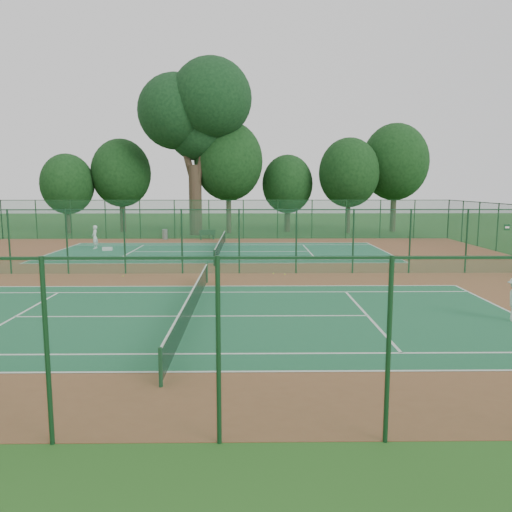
# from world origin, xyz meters

# --- Properties ---
(ground) EXTENTS (120.00, 120.00, 0.00)m
(ground) POSITION_xyz_m (0.00, 0.00, 0.00)
(ground) COLOR #214F18
(ground) RESTS_ON ground
(red_pad) EXTENTS (40.00, 36.00, 0.01)m
(red_pad) POSITION_xyz_m (0.00, 0.00, 0.01)
(red_pad) COLOR brown
(red_pad) RESTS_ON ground
(court_near) EXTENTS (23.77, 10.97, 0.01)m
(court_near) POSITION_xyz_m (0.00, -9.00, 0.01)
(court_near) COLOR #1E5F3D
(court_near) RESTS_ON red_pad
(court_far) EXTENTS (23.77, 10.97, 0.01)m
(court_far) POSITION_xyz_m (0.00, 9.00, 0.01)
(court_far) COLOR #206747
(court_far) RESTS_ON red_pad
(fence_north) EXTENTS (40.00, 0.09, 3.50)m
(fence_north) POSITION_xyz_m (0.00, 18.00, 1.76)
(fence_north) COLOR #1B512B
(fence_north) RESTS_ON ground
(fence_south) EXTENTS (40.00, 0.09, 3.50)m
(fence_south) POSITION_xyz_m (0.00, -18.00, 1.76)
(fence_south) COLOR #1C5531
(fence_south) RESTS_ON ground
(fence_divider) EXTENTS (40.00, 0.09, 3.50)m
(fence_divider) POSITION_xyz_m (0.00, 0.00, 1.76)
(fence_divider) COLOR #1A4F31
(fence_divider) RESTS_ON ground
(tennis_net_near) EXTENTS (0.10, 12.90, 0.97)m
(tennis_net_near) POSITION_xyz_m (0.00, -9.00, 0.54)
(tennis_net_near) COLOR #163D23
(tennis_net_near) RESTS_ON ground
(tennis_net_far) EXTENTS (0.10, 12.90, 0.97)m
(tennis_net_far) POSITION_xyz_m (0.00, 9.00, 0.54)
(tennis_net_far) COLOR #12331C
(tennis_net_far) RESTS_ON ground
(player_far) EXTENTS (0.42, 0.64, 1.76)m
(player_far) POSITION_xyz_m (-9.55, 10.77, 0.90)
(player_far) COLOR white
(player_far) RESTS_ON court_far
(trash_bin) EXTENTS (0.58, 0.58, 0.89)m
(trash_bin) POSITION_xyz_m (-5.42, 17.49, 0.46)
(trash_bin) COLOR gray
(trash_bin) RESTS_ON red_pad
(bench) EXTENTS (1.48, 0.77, 0.88)m
(bench) POSITION_xyz_m (-1.64, 17.17, 0.46)
(bench) COLOR #12341A
(bench) RESTS_ON red_pad
(kit_bag) EXTENTS (0.73, 0.34, 0.27)m
(kit_bag) POSITION_xyz_m (-8.34, 9.72, 0.14)
(kit_bag) COLOR silver
(kit_bag) RESTS_ON red_pad
(stray_ball_a) EXTENTS (0.07, 0.07, 0.07)m
(stray_ball_a) POSITION_xyz_m (3.39, -0.25, 0.05)
(stray_ball_a) COLOR yellow
(stray_ball_a) RESTS_ON red_pad
(stray_ball_b) EXTENTS (0.07, 0.07, 0.07)m
(stray_ball_b) POSITION_xyz_m (3.98, -0.52, 0.05)
(stray_ball_b) COLOR yellow
(stray_ball_b) RESTS_ON red_pad
(stray_ball_c) EXTENTS (0.07, 0.07, 0.07)m
(stray_ball_c) POSITION_xyz_m (-4.52, -0.97, 0.04)
(stray_ball_c) COLOR #CADA32
(stray_ball_c) RESTS_ON red_pad
(big_tree) EXTENTS (10.82, 7.92, 16.62)m
(big_tree) POSITION_xyz_m (-3.01, 21.99, 11.77)
(big_tree) COLOR #3A2C1F
(big_tree) RESTS_ON ground
(evergreen_row) EXTENTS (39.00, 5.00, 12.00)m
(evergreen_row) POSITION_xyz_m (0.50, 24.25, 0.00)
(evergreen_row) COLOR black
(evergreen_row) RESTS_ON ground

